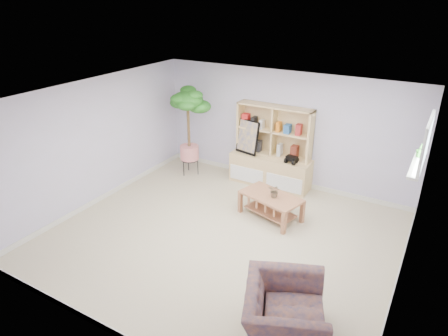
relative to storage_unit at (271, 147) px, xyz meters
The scene contains 14 objects.
floor 2.40m from the storage_unit, 86.54° to the right, with size 5.50×5.00×0.01m, color #C0B196.
ceiling 2.72m from the storage_unit, 86.54° to the right, with size 5.50×5.00×0.01m, color white.
walls 2.27m from the storage_unit, 86.54° to the right, with size 5.51×5.01×2.40m.
baseboard 2.38m from the storage_unit, 86.54° to the right, with size 5.50×5.00×0.10m, color silver, non-canonical shape.
window 3.49m from the storage_unit, 29.78° to the right, with size 0.10×0.98×0.68m, color silver, non-canonical shape.
window_sill 3.35m from the storage_unit, 30.31° to the right, with size 0.14×1.00×0.04m, color silver.
storage_unit is the anchor object (origin of this frame).
poster 0.55m from the storage_unit, behind, with size 0.52×0.12×0.72m, color yellow, non-canonical shape.
toy_truck 0.52m from the storage_unit, 11.93° to the right, with size 0.31×0.22×0.17m, color black, non-canonical shape.
coffee_table 1.51m from the storage_unit, 65.46° to the right, with size 1.10×0.60×0.45m, color #9D5B34, non-canonical shape.
table_plant 1.46m from the storage_unit, 63.14° to the right, with size 0.22×0.19×0.24m, color #1C7826.
floor_tree 1.84m from the storage_unit, 167.03° to the right, with size 0.73×0.73×1.97m, color #246E22, non-canonical shape.
armchair 4.18m from the storage_unit, 63.64° to the right, with size 1.08×0.94×0.80m, color #1E284D.
sill_plant 3.26m from the storage_unit, 25.88° to the right, with size 0.12×0.10×0.23m, color #246E22.
Camera 1 is at (2.88, -4.93, 3.83)m, focal length 32.00 mm.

